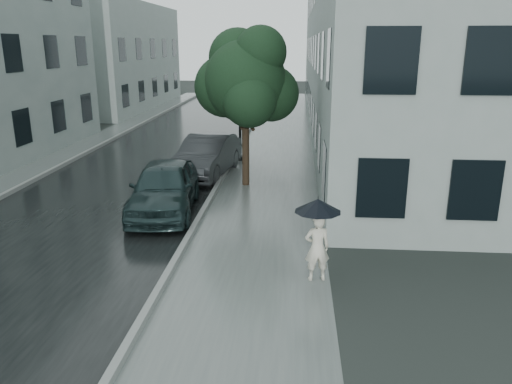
# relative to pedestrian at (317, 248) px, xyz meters

# --- Properties ---
(ground) EXTENTS (120.00, 120.00, 0.00)m
(ground) POSITION_rel_pedestrian_xyz_m (-1.70, 0.34, -0.76)
(ground) COLOR black
(ground) RESTS_ON ground
(sidewalk) EXTENTS (3.50, 60.00, 0.01)m
(sidewalk) POSITION_rel_pedestrian_xyz_m (-1.45, 12.34, -0.75)
(sidewalk) COLOR slate
(sidewalk) RESTS_ON ground
(kerb_near) EXTENTS (0.15, 60.00, 0.15)m
(kerb_near) POSITION_rel_pedestrian_xyz_m (-3.27, 12.34, -0.68)
(kerb_near) COLOR slate
(kerb_near) RESTS_ON ground
(asphalt_road) EXTENTS (6.85, 60.00, 0.00)m
(asphalt_road) POSITION_rel_pedestrian_xyz_m (-6.78, 12.34, -0.76)
(asphalt_road) COLOR black
(asphalt_road) RESTS_ON ground
(kerb_far) EXTENTS (0.15, 60.00, 0.15)m
(kerb_far) POSITION_rel_pedestrian_xyz_m (-10.27, 12.34, -0.68)
(kerb_far) COLOR slate
(kerb_far) RESTS_ON ground
(sidewalk_far) EXTENTS (1.70, 60.00, 0.01)m
(sidewalk_far) POSITION_rel_pedestrian_xyz_m (-11.20, 12.34, -0.75)
(sidewalk_far) COLOR #4C5451
(sidewalk_far) RESTS_ON ground
(building_near) EXTENTS (7.02, 36.00, 9.00)m
(building_near) POSITION_rel_pedestrian_xyz_m (3.77, 19.84, 3.74)
(building_near) COLOR gray
(building_near) RESTS_ON ground
(building_far_b) EXTENTS (7.02, 18.00, 8.00)m
(building_far_b) POSITION_rel_pedestrian_xyz_m (-15.47, 30.34, 3.24)
(building_far_b) COLOR gray
(building_far_b) RESTS_ON ground
(pedestrian) EXTENTS (0.60, 0.45, 1.50)m
(pedestrian) POSITION_rel_pedestrian_xyz_m (0.00, 0.00, 0.00)
(pedestrian) COLOR silver
(pedestrian) RESTS_ON sidewalk
(umbrella) EXTENTS (1.07, 1.07, 0.99)m
(umbrella) POSITION_rel_pedestrian_xyz_m (-0.02, -0.04, 0.97)
(umbrella) COLOR black
(umbrella) RESTS_ON ground
(street_tree) EXTENTS (3.73, 3.39, 5.58)m
(street_tree) POSITION_rel_pedestrian_xyz_m (-2.30, 7.64, 3.00)
(street_tree) COLOR #332619
(street_tree) RESTS_ON ground
(lamp_post) EXTENTS (0.83, 0.44, 5.05)m
(lamp_post) POSITION_rel_pedestrian_xyz_m (-3.09, 11.48, 2.14)
(lamp_post) COLOR black
(lamp_post) RESTS_ON ground
(car_near) EXTENTS (2.32, 4.76, 1.56)m
(car_near) POSITION_rel_pedestrian_xyz_m (-4.46, 4.24, 0.03)
(car_near) COLOR #192A2A
(car_near) RESTS_ON ground
(car_far) EXTENTS (2.25, 4.85, 1.54)m
(car_far) POSITION_rel_pedestrian_xyz_m (-3.95, 8.84, 0.02)
(car_far) COLOR #222527
(car_far) RESTS_ON ground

